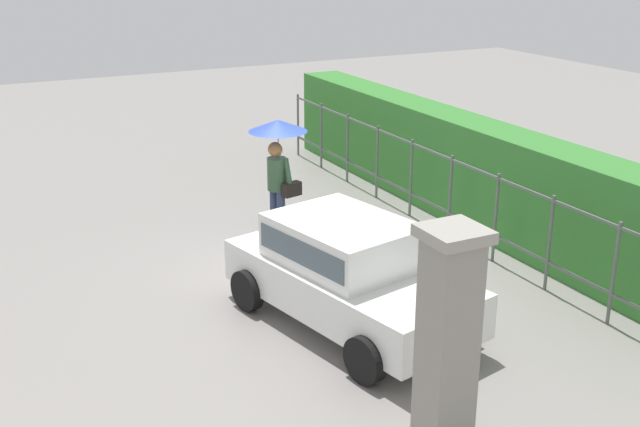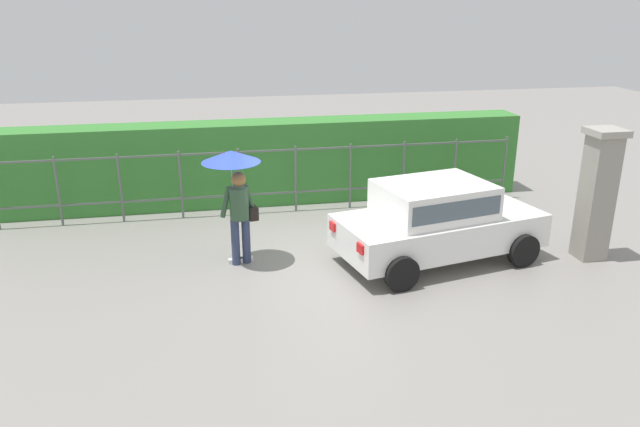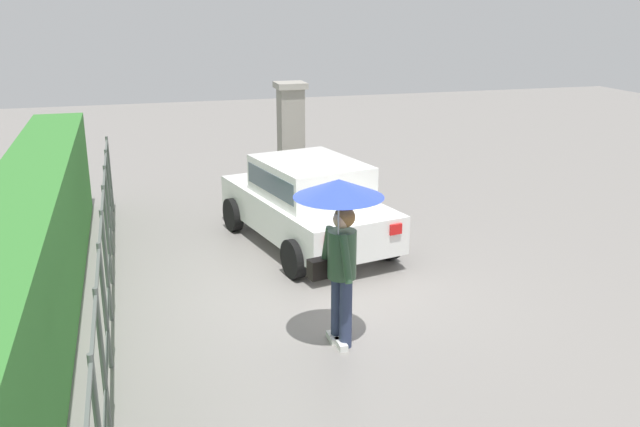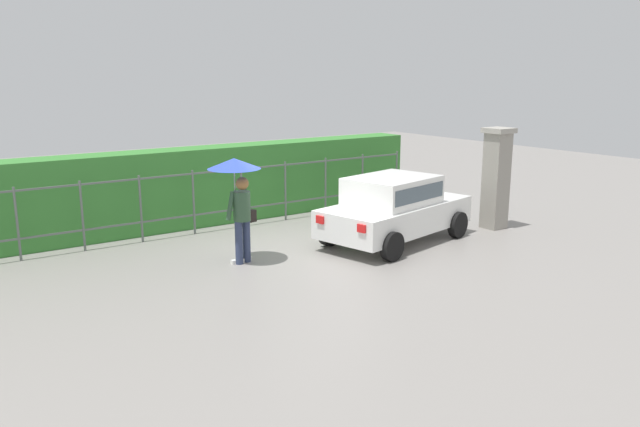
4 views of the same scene
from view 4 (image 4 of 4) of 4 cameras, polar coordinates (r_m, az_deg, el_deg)
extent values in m
plane|color=gray|center=(13.21, -0.72, -3.49)|extent=(40.00, 40.00, 0.00)
cube|color=white|center=(13.97, 6.89, -0.23)|extent=(3.96, 2.38, 0.60)
cube|color=white|center=(13.73, 6.59, 2.11)|extent=(2.16, 1.81, 0.60)
cube|color=#4C5B66|center=(13.73, 6.59, 2.19)|extent=(2.02, 1.79, 0.33)
cylinder|color=black|center=(15.50, 7.09, -0.01)|extent=(0.62, 0.30, 0.60)
cylinder|color=black|center=(14.61, 12.42, -1.00)|extent=(0.62, 0.30, 0.60)
cylinder|color=black|center=(13.60, 0.88, -1.70)|extent=(0.62, 0.30, 0.60)
cylinder|color=black|center=(12.58, 6.58, -2.99)|extent=(0.62, 0.30, 0.60)
cube|color=red|center=(12.87, 0.03, -0.56)|extent=(0.10, 0.21, 0.16)
cube|color=red|center=(12.17, 3.83, -1.37)|extent=(0.10, 0.21, 0.16)
cylinder|color=#2D3856|center=(12.36, -7.38, -2.66)|extent=(0.15, 0.15, 0.86)
cylinder|color=#2D3856|center=(12.49, -6.69, -2.49)|extent=(0.15, 0.15, 0.86)
cube|color=white|center=(12.51, -7.52, -4.34)|extent=(0.26, 0.10, 0.08)
cube|color=white|center=(12.64, -6.83, -4.14)|extent=(0.26, 0.10, 0.08)
cylinder|color=#2D4C33|center=(12.26, -7.13, 0.68)|extent=(0.34, 0.34, 0.58)
sphere|color=#DBAD89|center=(12.18, -7.18, 2.66)|extent=(0.22, 0.22, 0.22)
sphere|color=olive|center=(12.15, -7.09, 2.73)|extent=(0.25, 0.25, 0.25)
cylinder|color=#2D4C33|center=(12.17, -8.16, 0.70)|extent=(0.24, 0.14, 0.56)
cylinder|color=#2D4C33|center=(12.45, -6.62, 1.02)|extent=(0.24, 0.14, 0.56)
cylinder|color=#B2B2B7|center=(12.21, -7.76, 2.27)|extent=(0.02, 0.02, 0.77)
cone|color=blue|center=(12.14, -7.83, 4.53)|extent=(1.03, 1.03, 0.20)
cube|color=black|center=(12.56, -6.57, -0.13)|extent=(0.23, 0.37, 0.24)
cube|color=gray|center=(15.57, 15.71, 2.85)|extent=(0.48, 0.48, 2.30)
cube|color=#9E998E|center=(15.42, 15.98, 7.29)|extent=(0.60, 0.60, 0.12)
cylinder|color=#59605B|center=(13.77, -25.83, -0.89)|extent=(0.05, 0.05, 1.50)
cylinder|color=#59605B|center=(14.01, -20.81, -0.23)|extent=(0.05, 0.05, 1.50)
cylinder|color=#59605B|center=(14.35, -15.99, 0.40)|extent=(0.05, 0.05, 1.50)
cylinder|color=#59605B|center=(14.78, -11.42, 1.00)|extent=(0.05, 0.05, 1.50)
cylinder|color=#59605B|center=(15.31, -7.14, 1.55)|extent=(0.05, 0.05, 1.50)
cylinder|color=#59605B|center=(15.92, -3.17, 2.06)|extent=(0.05, 0.05, 1.50)
cylinder|color=#59605B|center=(16.60, 0.50, 2.51)|extent=(0.05, 0.05, 1.50)
cylinder|color=#59605B|center=(17.35, 3.87, 2.92)|extent=(0.05, 0.05, 1.50)
cylinder|color=#59605B|center=(18.15, 6.96, 3.29)|extent=(0.05, 0.05, 1.50)
cube|color=#59605B|center=(14.92, -9.33, 3.80)|extent=(11.25, 0.03, 0.04)
cube|color=#59605B|center=(15.10, -9.20, 0.16)|extent=(11.25, 0.03, 0.04)
cube|color=#387F33|center=(15.77, -10.63, 2.49)|extent=(12.25, 0.90, 1.90)
camera|label=1|loc=(18.45, 39.29, 14.15)|focal=43.95mm
camera|label=2|loc=(5.12, 54.42, 17.68)|focal=34.57mm
camera|label=3|loc=(13.00, -42.56, 10.71)|focal=38.29mm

